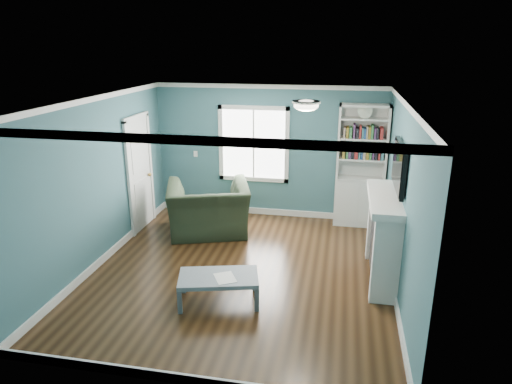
# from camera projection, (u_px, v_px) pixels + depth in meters

# --- Properties ---
(floor) EXTENTS (5.00, 5.00, 0.00)m
(floor) POSITION_uv_depth(u_px,v_px,m) (241.00, 271.00, 7.01)
(floor) COLOR black
(floor) RESTS_ON ground
(room_walls) EXTENTS (5.00, 5.00, 5.00)m
(room_walls) POSITION_uv_depth(u_px,v_px,m) (240.00, 172.00, 6.52)
(room_walls) COLOR #39656E
(room_walls) RESTS_ON ground
(trim) EXTENTS (4.50, 5.00, 2.60)m
(trim) POSITION_uv_depth(u_px,v_px,m) (241.00, 195.00, 6.63)
(trim) COLOR white
(trim) RESTS_ON ground
(window) EXTENTS (1.40, 0.06, 1.50)m
(window) POSITION_uv_depth(u_px,v_px,m) (254.00, 144.00, 8.93)
(window) COLOR white
(window) RESTS_ON room_walls
(bookshelf) EXTENTS (0.90, 0.35, 2.31)m
(bookshelf) POSITION_uv_depth(u_px,v_px,m) (360.00, 178.00, 8.55)
(bookshelf) COLOR silver
(bookshelf) RESTS_ON ground
(fireplace) EXTENTS (0.44, 1.58, 1.30)m
(fireplace) POSITION_uv_depth(u_px,v_px,m) (383.00, 239.00, 6.63)
(fireplace) COLOR black
(fireplace) RESTS_ON ground
(tv) EXTENTS (0.06, 1.10, 0.65)m
(tv) POSITION_uv_depth(u_px,v_px,m) (399.00, 167.00, 6.26)
(tv) COLOR black
(tv) RESTS_ON fireplace
(door) EXTENTS (0.12, 0.98, 2.17)m
(door) POSITION_uv_depth(u_px,v_px,m) (140.00, 172.00, 8.39)
(door) COLOR silver
(door) RESTS_ON ground
(ceiling_fixture) EXTENTS (0.38, 0.38, 0.15)m
(ceiling_fixture) POSITION_uv_depth(u_px,v_px,m) (306.00, 105.00, 6.15)
(ceiling_fixture) COLOR white
(ceiling_fixture) RESTS_ON room_walls
(light_switch) EXTENTS (0.08, 0.01, 0.12)m
(light_switch) POSITION_uv_depth(u_px,v_px,m) (196.00, 154.00, 9.23)
(light_switch) COLOR white
(light_switch) RESTS_ON room_walls
(recliner) EXTENTS (1.65, 1.33, 1.25)m
(recliner) POSITION_uv_depth(u_px,v_px,m) (208.00, 201.00, 8.24)
(recliner) COLOR black
(recliner) RESTS_ON ground
(coffee_table) EXTENTS (1.16, 0.82, 0.38)m
(coffee_table) POSITION_uv_depth(u_px,v_px,m) (218.00, 279.00, 6.10)
(coffee_table) COLOR #484F56
(coffee_table) RESTS_ON ground
(paper_sheet) EXTENTS (0.37, 0.40, 0.00)m
(paper_sheet) POSITION_uv_depth(u_px,v_px,m) (225.00, 278.00, 6.03)
(paper_sheet) COLOR white
(paper_sheet) RESTS_ON coffee_table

